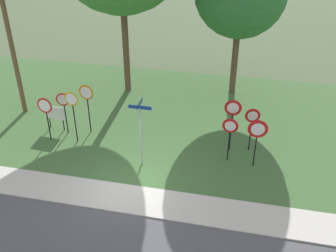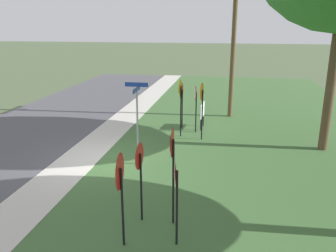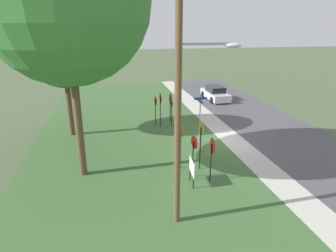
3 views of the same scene
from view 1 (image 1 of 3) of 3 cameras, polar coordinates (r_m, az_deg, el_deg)
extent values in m
plane|color=#4C5B3D|center=(16.09, -5.88, -8.63)|extent=(160.00, 160.00, 0.00)
cube|color=#BCB7AD|center=(15.50, -6.79, -10.36)|extent=(44.00, 1.60, 0.06)
cube|color=#3D6033|center=(20.87, -0.93, 1.62)|extent=(44.00, 12.00, 0.04)
cylinder|color=black|center=(19.11, -17.10, 0.55)|extent=(0.06, 0.06, 1.90)
cylinder|color=red|center=(18.67, -17.57, 2.86)|extent=(0.76, 0.08, 0.76)
cylinder|color=white|center=(18.65, -17.59, 2.84)|extent=(0.59, 0.05, 0.59)
cylinder|color=black|center=(19.41, -14.70, 1.43)|extent=(0.06, 0.06, 1.91)
cylinder|color=red|center=(18.97, -15.10, 3.76)|extent=(0.64, 0.14, 0.65)
cylinder|color=white|center=(18.96, -15.13, 3.74)|extent=(0.50, 0.10, 0.50)
cylinder|color=black|center=(19.21, -11.49, 2.06)|extent=(0.06, 0.06, 2.22)
cylinder|color=orange|center=(18.70, -11.87, 4.83)|extent=(0.75, 0.11, 0.75)
cylinder|color=white|center=(18.69, -11.89, 4.80)|extent=(0.58, 0.07, 0.59)
cylinder|color=black|center=(18.52, -13.45, 0.85)|extent=(0.06, 0.06, 2.32)
cylinder|color=gold|center=(17.98, -13.92, 3.86)|extent=(0.68, 0.06, 0.68)
cylinder|color=white|center=(17.97, -13.95, 3.83)|extent=(0.53, 0.04, 0.53)
cylinder|color=black|center=(17.91, 11.97, -0.89)|extent=(0.06, 0.06, 1.86)
cone|color=red|center=(17.45, 12.26, 1.46)|extent=(0.67, 0.13, 0.67)
cone|color=silver|center=(17.43, 12.26, 1.43)|extent=(0.46, 0.09, 0.46)
cylinder|color=black|center=(16.88, 12.65, -2.96)|extent=(0.06, 0.06, 1.94)
cone|color=red|center=(16.38, 12.99, -0.46)|extent=(0.84, 0.10, 0.84)
cone|color=silver|center=(16.37, 12.99, -0.50)|extent=(0.57, 0.06, 0.57)
cylinder|color=black|center=(17.02, 8.86, -2.41)|extent=(0.06, 0.06, 1.85)
cone|color=red|center=(16.54, 9.08, 0.00)|extent=(0.69, 0.07, 0.69)
cone|color=silver|center=(16.52, 9.07, -0.04)|extent=(0.47, 0.04, 0.47)
cylinder|color=black|center=(17.62, 9.19, -0.38)|extent=(0.06, 0.06, 2.27)
cone|color=red|center=(17.07, 9.47, 2.60)|extent=(0.75, 0.06, 0.75)
cone|color=white|center=(17.05, 9.47, 2.57)|extent=(0.51, 0.03, 0.51)
cylinder|color=#9EA0A8|center=(16.43, -3.95, -1.66)|extent=(0.07, 0.07, 2.69)
cylinder|color=#9EA0A8|center=(15.74, -4.12, 2.53)|extent=(0.09, 0.09, 0.03)
cube|color=navy|center=(15.71, -4.13, 2.72)|extent=(0.96, 0.03, 0.15)
cube|color=navy|center=(15.64, -4.15, 3.27)|extent=(0.03, 0.82, 0.15)
cylinder|color=brown|center=(20.91, -22.35, 13.16)|extent=(0.24, 0.24, 9.20)
cylinder|color=black|center=(20.42, -16.83, 0.44)|extent=(0.05, 0.05, 0.55)
cylinder|color=black|center=(20.04, -14.98, 0.12)|extent=(0.05, 0.05, 0.55)
cube|color=white|center=(19.93, -16.16, 1.84)|extent=(1.10, 0.12, 0.70)
cylinder|color=brown|center=(22.54, -6.25, 12.60)|extent=(0.36, 0.36, 6.38)
cylinder|color=brown|center=(22.84, 9.77, 10.16)|extent=(0.36, 0.36, 4.55)
camera|label=2|loc=(18.68, 35.35, 9.06)|focal=37.05mm
camera|label=3|loc=(28.26, -37.75, 18.86)|focal=31.39mm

